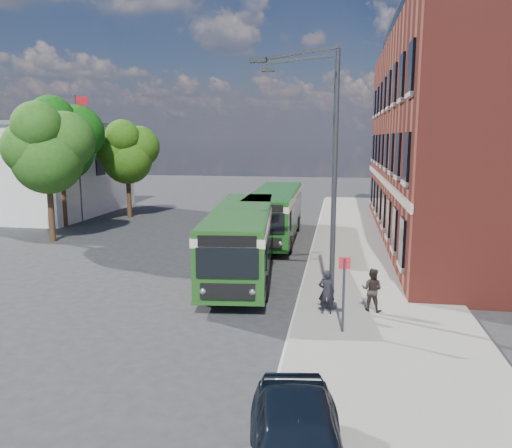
% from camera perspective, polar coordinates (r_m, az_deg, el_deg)
% --- Properties ---
extents(ground, '(120.00, 120.00, 0.00)m').
position_cam_1_polar(ground, '(20.90, -5.86, -7.28)').
color(ground, '#262628').
rests_on(ground, ground).
extents(pavement, '(6.00, 48.00, 0.15)m').
position_cam_1_polar(pavement, '(27.96, 12.65, -2.93)').
color(pavement, gray).
rests_on(pavement, ground).
extents(kerb_line, '(0.12, 48.00, 0.01)m').
position_cam_1_polar(kerb_line, '(27.96, 6.39, -2.89)').
color(kerb_line, beige).
rests_on(kerb_line, ground).
extents(brick_office, '(12.10, 26.00, 14.20)m').
position_cam_1_polar(brick_office, '(32.42, 25.40, 10.38)').
color(brick_office, maroon).
rests_on(brick_office, ground).
extents(white_building, '(9.40, 13.40, 7.30)m').
position_cam_1_polar(white_building, '(44.05, -22.65, 5.86)').
color(white_building, silver).
rests_on(white_building, ground).
extents(flagpole, '(0.95, 0.10, 9.00)m').
position_cam_1_polar(flagpole, '(36.87, -19.55, 7.41)').
color(flagpole, '#35373A').
rests_on(flagpole, ground).
extents(street_lamp, '(2.96, 2.38, 9.00)m').
position_cam_1_polar(street_lamp, '(17.31, 7.74, 5.30)').
color(street_lamp, '#35373A').
rests_on(street_lamp, ground).
extents(bus_stop_sign, '(0.35, 0.08, 2.52)m').
position_cam_1_polar(bus_stop_sign, '(15.74, 9.99, -7.40)').
color(bus_stop_sign, '#35373A').
rests_on(bus_stop_sign, ground).
extents(bus_front, '(3.79, 11.85, 3.02)m').
position_cam_1_polar(bus_front, '(22.56, -1.61, -1.16)').
color(bus_front, '#1F4D19').
rests_on(bus_front, ground).
extents(bus_rear, '(2.85, 11.54, 3.02)m').
position_cam_1_polar(bus_rear, '(30.29, 2.21, 1.66)').
color(bus_rear, '#164C16').
rests_on(bus_rear, ground).
extents(parked_car, '(2.35, 4.57, 1.49)m').
position_cam_1_polar(parked_car, '(9.40, 4.77, -24.03)').
color(parked_car, black).
rests_on(parked_car, pavement).
extents(pedestrian_a, '(0.57, 0.39, 1.54)m').
position_cam_1_polar(pedestrian_a, '(17.41, 8.07, -7.69)').
color(pedestrian_a, black).
rests_on(pedestrian_a, pavement).
extents(pedestrian_b, '(0.89, 0.78, 1.52)m').
position_cam_1_polar(pedestrian_b, '(17.97, 13.11, -7.31)').
color(pedestrian_b, black).
rests_on(pedestrian_b, pavement).
extents(tree_left, '(4.84, 4.60, 8.17)m').
position_cam_1_polar(tree_left, '(31.73, -22.76, 8.01)').
color(tree_left, '#332312').
rests_on(tree_left, ground).
extents(tree_mid, '(5.27, 5.01, 8.90)m').
position_cam_1_polar(tree_mid, '(36.77, -21.48, 9.01)').
color(tree_mid, '#332312').
rests_on(tree_mid, ground).
extents(tree_right, '(4.44, 4.22, 7.49)m').
position_cam_1_polar(tree_right, '(39.73, -14.48, 8.00)').
color(tree_right, '#332312').
rests_on(tree_right, ground).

